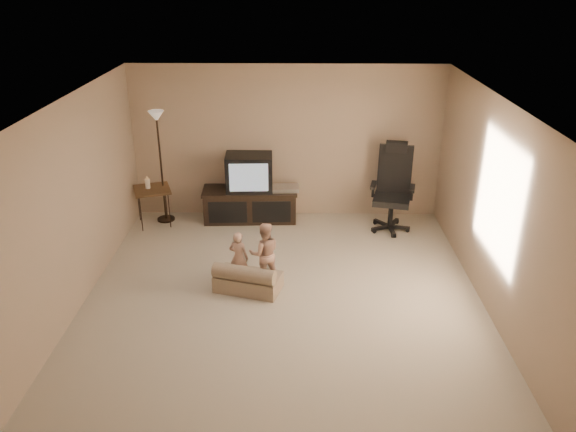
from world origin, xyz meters
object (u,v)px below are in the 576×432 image
tv_stand (250,193)px  office_chair (392,199)px  side_table (152,190)px  toddler_right (264,253)px  child_sofa (247,280)px  floor_lamp (159,142)px  toddler_left (239,257)px

tv_stand → office_chair: 2.29m
side_table → toddler_right: toddler_right is taller
tv_stand → child_sofa: 2.29m
child_sofa → toddler_right: bearing=62.6°
tv_stand → floor_lamp: 1.66m
toddler_right → office_chair: bearing=-148.0°
office_chair → toddler_right: 2.59m
toddler_left → child_sofa: bearing=138.0°
tv_stand → toddler_left: size_ratio=2.17×
tv_stand → toddler_left: bearing=-92.4°
toddler_left → office_chair: bearing=-123.2°
floor_lamp → toddler_left: (1.41, -1.98, -0.97)m
side_table → toddler_left: side_table is taller
office_chair → child_sofa: 2.93m
tv_stand → side_table: bearing=-175.0°
floor_lamp → toddler_right: bearing=-48.5°
office_chair → child_sofa: office_chair is taller
floor_lamp → toddler_right: floor_lamp is taller
office_chair → toddler_right: bearing=-124.8°
tv_stand → office_chair: bearing=-10.1°
floor_lamp → office_chair: bearing=-3.8°
toddler_left → tv_stand: bearing=-70.7°
side_table → toddler_right: bearing=-43.9°
tv_stand → side_table: 1.58m
child_sofa → toddler_right: size_ratio=1.07×
floor_lamp → child_sofa: bearing=-55.1°
tv_stand → floor_lamp: floor_lamp is taller
office_chair → side_table: office_chair is taller
floor_lamp → child_sofa: (1.54, -2.21, -1.17)m
tv_stand → toddler_right: 2.07m
toddler_right → floor_lamp: bearing=-58.5°
tv_stand → child_sofa: (0.13, -2.27, -0.30)m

